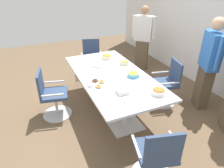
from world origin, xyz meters
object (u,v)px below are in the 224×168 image
at_px(snack_bowl_pretzels, 159,91).
at_px(office_chair_3, 52,97).
at_px(office_chair_1, 166,85).
at_px(person_standing_0, 143,38).
at_px(napkin_pile, 122,91).
at_px(person_standing_1, 209,64).
at_px(snack_bowl_chips_yellow, 133,74).
at_px(plate_stack, 98,66).
at_px(donut_platter, 96,84).
at_px(office_chair_2, 92,59).
at_px(snack_bowl_cookies, 124,62).
at_px(office_chair_0, 156,158).
at_px(conference_table, 112,80).
at_px(snack_bowl_chips_orange, 107,57).

bearing_deg(snack_bowl_pretzels, office_chair_3, -128.49).
bearing_deg(office_chair_1, snack_bowl_pretzels, 146.83).
xyz_separation_m(person_standing_0, napkin_pile, (2.15, -1.68, -0.09)).
xyz_separation_m(office_chair_3, person_standing_0, (-1.24, 2.65, 0.47)).
distance_m(person_standing_1, snack_bowl_chips_yellow, 1.42).
xyz_separation_m(office_chair_3, plate_stack, (-0.20, 0.99, 0.36)).
bearing_deg(donut_platter, office_chair_1, 90.63).
distance_m(snack_bowl_pretzels, plate_stack, 1.44).
height_order(office_chair_2, snack_bowl_cookies, office_chair_2).
bearing_deg(office_chair_0, office_chair_1, 64.03).
bearing_deg(office_chair_2, conference_table, 102.18).
distance_m(office_chair_2, snack_bowl_pretzels, 2.64).
height_order(office_chair_0, plate_stack, office_chair_0).
relative_size(office_chair_3, snack_bowl_cookies, 4.87).
xyz_separation_m(office_chair_1, office_chair_3, (-0.48, -2.18, 0.00)).
bearing_deg(snack_bowl_pretzels, donut_platter, -130.86).
xyz_separation_m(snack_bowl_chips_yellow, snack_bowl_cookies, (-0.57, 0.10, -0.00)).
height_order(snack_bowl_pretzels, snack_bowl_chips_yellow, snack_bowl_pretzels).
distance_m(office_chair_3, snack_bowl_chips_orange, 1.46).
bearing_deg(snack_bowl_pretzels, snack_bowl_cookies, 177.86).
bearing_deg(office_chair_0, snack_bowl_cookies, 89.01).
xyz_separation_m(snack_bowl_pretzels, plate_stack, (-1.36, -0.47, -0.03)).
xyz_separation_m(snack_bowl_cookies, donut_platter, (0.59, -0.81, -0.03)).
distance_m(conference_table, napkin_pile, 0.70).
bearing_deg(office_chair_0, conference_table, 99.54).
xyz_separation_m(snack_bowl_pretzels, snack_bowl_cookies, (-1.25, 0.05, -0.01)).
relative_size(office_chair_1, office_chair_2, 1.00).
height_order(office_chair_1, snack_bowl_pretzels, office_chair_1).
height_order(conference_table, donut_platter, donut_platter).
distance_m(snack_bowl_chips_yellow, snack_bowl_cookies, 0.58).
xyz_separation_m(office_chair_0, snack_bowl_pretzels, (-0.77, 0.53, 0.40)).
relative_size(donut_platter, napkin_pile, 1.93).
distance_m(conference_table, office_chair_0, 1.71).
xyz_separation_m(office_chair_0, plate_stack, (-2.13, 0.06, 0.36)).
relative_size(person_standing_0, snack_bowl_chips_orange, 7.90).
bearing_deg(conference_table, snack_bowl_chips_orange, 164.44).
height_order(office_chair_2, napkin_pile, office_chair_2).
relative_size(conference_table, office_chair_1, 2.64).
distance_m(snack_bowl_cookies, plate_stack, 0.53).
xyz_separation_m(conference_table, office_chair_0, (1.69, -0.16, -0.22)).
bearing_deg(donut_platter, snack_bowl_chips_orange, 149.20).
height_order(person_standing_1, napkin_pile, person_standing_1).
bearing_deg(person_standing_1, office_chair_2, 57.84).
bearing_deg(snack_bowl_chips_yellow, office_chair_2, -175.50).
bearing_deg(snack_bowl_cookies, office_chair_0, -15.95).
bearing_deg(napkin_pile, snack_bowl_pretzels, 63.35).
bearing_deg(plate_stack, office_chair_2, 168.05).
height_order(plate_stack, napkin_pile, napkin_pile).
xyz_separation_m(office_chair_1, snack_bowl_chips_orange, (-1.00, -0.88, 0.40)).
relative_size(person_standing_0, snack_bowl_pretzels, 7.92).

